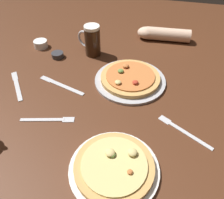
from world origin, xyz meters
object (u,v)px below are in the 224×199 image
Objects in this scene: beer_mug_dark at (92,40)px; ramekin_sauce at (58,55)px; knife_right at (17,85)px; fork_spare at (49,119)px; knife_spare at (61,85)px; fork_left at (183,131)px; pizza_plate_far at (130,79)px; ramekin_butter at (41,44)px; diner_arm at (161,34)px; pizza_plate_near at (114,167)px.

ramekin_sauce is (-0.16, -0.07, -0.06)m from beer_mug_dark.
knife_right and fork_spare have the same top height.
beer_mug_dark is at bearing 78.23° from knife_spare.
fork_left and fork_spare have the same top height.
pizza_plate_far reaches higher than ramekin_sauce.
knife_spare is (-0.03, 0.20, 0.00)m from fork_spare.
diner_arm is at bearing 20.39° from ramekin_butter.
diner_arm is at bearing 101.51° from fork_left.
fork_left is 0.54m from knife_spare.
knife_spare is (0.11, -0.21, -0.01)m from ramekin_sauce.
ramekin_butter is (-0.13, 0.07, 0.01)m from ramekin_sauce.
ramekin_butter reaches higher than knife_spare.
ramekin_sauce is 0.23m from knife_spare.
knife_spare is 0.79× the size of diner_arm.
pizza_plate_near is 0.29m from fork_left.
pizza_plate_far is 0.50m from knife_right.
pizza_plate_near is at bearing -67.36° from beer_mug_dark.
knife_right is at bearing -127.14° from beer_mug_dark.
diner_arm is (0.36, 0.71, 0.03)m from fork_spare.
pizza_plate_near is 1.20× the size of knife_spare.
knife_right is (-0.48, -0.14, -0.01)m from pizza_plate_far.
pizza_plate_far is (-0.03, 0.44, -0.00)m from pizza_plate_near.
fork_left is 0.66m from diner_arm.
diner_arm is (0.10, 0.41, 0.02)m from pizza_plate_far.
diner_arm is (0.07, 0.85, 0.02)m from pizza_plate_near.
beer_mug_dark is (-0.26, 0.62, 0.06)m from pizza_plate_near.
pizza_plate_near is 0.68m from beer_mug_dark.
fork_spare is at bearing -116.72° from diner_arm.
pizza_plate_far is 0.30m from knife_spare.
knife_right is at bearing -163.10° from pizza_plate_far.
fork_spare is 0.87× the size of knife_spare.
diner_arm is (0.50, 0.30, 0.02)m from ramekin_sauce.
ramekin_butter reaches higher than knife_right.
ramekin_butter is at bearing 131.48° from pizza_plate_near.
fork_left is 0.97× the size of fork_spare.
knife_spare is at bearing -101.77° from beer_mug_dark.
diner_arm is (0.58, 0.56, 0.03)m from knife_right.
diner_arm is at bearing 85.08° from pizza_plate_near.
diner_arm reaches higher than pizza_plate_far.
pizza_plate_near is at bearing -135.29° from fork_left.
knife_spare is (-0.52, 0.14, 0.00)m from fork_left.
beer_mug_dark is 0.67× the size of knife_spare.
pizza_plate_near is at bearing -47.13° from knife_spare.
ramekin_sauce is (-0.42, 0.55, -0.00)m from pizza_plate_near.
beer_mug_dark is 0.41m from diner_arm.
fork_left is at bearing 44.71° from pizza_plate_near.
fork_left is at bearing -28.96° from ramekin_butter.
pizza_plate_near is 0.83m from ramekin_butter.
ramekin_sauce is at bearing 71.75° from knife_right.
diner_arm reaches higher than knife_right.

